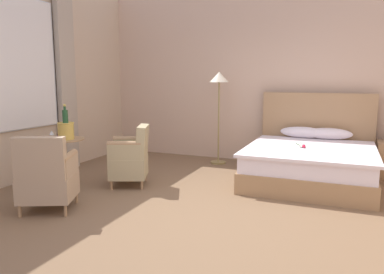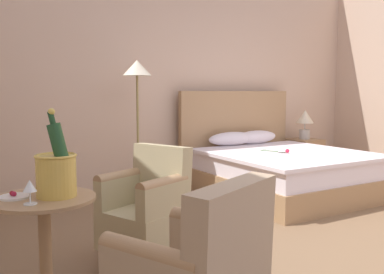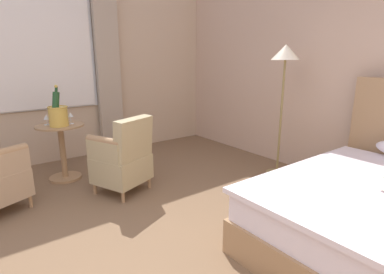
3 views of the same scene
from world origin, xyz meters
name	(u,v)px [view 2 (image 2 of 3)]	position (x,y,z in m)	size (l,w,h in m)	color
ground_plane	(351,253)	(0.00, 0.00, 0.00)	(7.73, 7.73, 0.00)	brown
wall_headboard_side	(174,69)	(0.00, 2.99, 1.59)	(6.35, 0.12, 3.19)	beige
bed	(279,168)	(0.89, 1.86, 0.32)	(1.84, 2.05, 1.29)	#A57E56
nightstand	(304,157)	(2.04, 2.56, 0.28)	(0.45, 0.47, 0.56)	#A57E56
bedside_lamp	(305,121)	(2.04, 2.56, 0.85)	(0.26, 0.26, 0.45)	#B7B1A7
floor_lamp_brass	(137,84)	(-0.77, 2.47, 1.37)	(0.34, 0.34, 1.65)	#95824B
side_table_round	(45,251)	(-2.31, 0.20, 0.40)	(0.57, 0.57, 0.70)	#A57E56
champagne_bucket	(57,170)	(-2.24, 0.18, 0.85)	(0.23, 0.23, 0.49)	gold
wine_glass_near_bucket	(43,174)	(-2.28, 0.33, 0.81)	(0.07, 0.07, 0.15)	white
wine_glass_near_edge	(30,187)	(-2.40, 0.08, 0.79)	(0.07, 0.07, 0.13)	white
snack_plate	(14,196)	(-2.45, 0.27, 0.71)	(0.17, 0.17, 0.04)	white
armchair_by_window	(147,210)	(-1.49, 0.64, 0.41)	(0.69, 0.68, 0.88)	#A57E56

